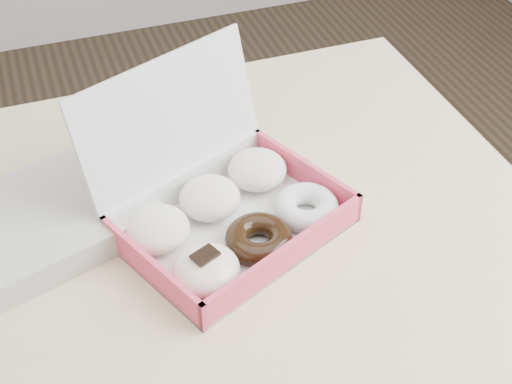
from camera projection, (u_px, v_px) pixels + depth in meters
name	position (u px, v px, depth m)	size (l,w,h in m)	color
table	(141.00, 277.00, 1.06)	(1.20, 0.80, 0.75)	tan
donut_box	(223.00, 209.00, 1.00)	(0.38, 0.36, 0.22)	silver
newspapers	(52.00, 217.00, 1.01)	(0.26, 0.21, 0.04)	beige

